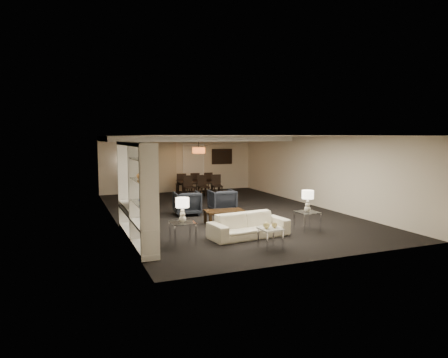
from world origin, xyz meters
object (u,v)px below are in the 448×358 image
chair_nl (190,187)px  chair_fm (194,183)px  vase_blue (143,199)px  table_lamp_right (308,201)px  television (132,193)px  marble_table (270,238)px  dining_table (199,188)px  sofa (249,225)px  chair_fr (207,182)px  table_lamp_left (182,210)px  vase_amber (141,175)px  floor_speaker (153,205)px  coffee_table (225,217)px  chair_nr (217,186)px  chair_fl (181,184)px  side_table_left (183,233)px  armchair_right (222,201)px  pendant_light (199,150)px  armchair_left (187,203)px  side_table_right (307,221)px  chair_nm (204,186)px  floor_lamp (121,177)px

chair_nl → chair_fm: (0.60, 1.30, 0.00)m
vase_blue → table_lamp_right: bearing=3.9°
television → chair_fm: bearing=-29.4°
table_lamp_right → marble_table: (-1.70, -1.10, -0.57)m
dining_table → sofa: bearing=-97.1°
chair_nl → chair_fr: (1.20, 1.30, 0.00)m
table_lamp_left → vase_blue: vase_blue is taller
vase_amber → table_lamp_right: bearing=1.1°
floor_speaker → chair_nl: 5.22m
coffee_table → chair_nr: bearing=71.3°
table_lamp_right → marble_table: table_lamp_right is taller
sofa → table_lamp_left: bearing=173.6°
coffee_table → dining_table: 5.77m
table_lamp_right → chair_nl: size_ratio=0.63×
dining_table → coffee_table: bearing=-99.5°
sofa → vase_amber: size_ratio=10.77×
chair_fl → side_table_left: bearing=80.5°
coffee_table → armchair_right: 1.81m
chair_fr → pendant_light: bearing=52.9°
armchair_right → chair_nr: size_ratio=0.90×
floor_speaker → chair_nl: floor_speaker is taller
chair_fm → armchair_left: bearing=70.7°
pendant_light → marble_table: size_ratio=1.14×
vase_blue → chair_nl: 7.62m
chair_nr → vase_blue: bearing=-116.1°
chair_nl → vase_amber: bearing=-119.6°
armchair_left → coffee_table: bearing=114.0°
vase_blue → table_lamp_left: bearing=17.2°
chair_nl → side_table_left: bearing=-112.7°
sofa → side_table_right: sofa is taller
vase_amber → chair_nl: (3.15, 6.69, -1.20)m
vase_blue → chair_nm: bearing=61.5°
coffee_table → armchair_left: size_ratio=1.34×
pendant_light → table_lamp_right: pendant_light is taller
chair_fl → floor_lamp: floor_lamp is taller
pendant_light → chair_fl: pendant_light is taller
side_table_left → floor_lamp: size_ratio=0.36×
table_lamp_right → chair_fr: (-0.00, 7.91, -0.34)m
marble_table → vase_blue: vase_blue is taller
sofa → chair_nm: 6.70m
marble_table → chair_nm: size_ratio=0.51×
armchair_right → table_lamp_left: bearing=58.2°
vase_amber → floor_speaker: (0.70, 2.08, -1.04)m
coffee_table → table_lamp_left: bearing=-136.7°
armchair_right → chair_fl: chair_fl is taller
television → armchair_left: bearing=-45.5°
pendant_light → side_table_right: 7.01m
chair_nl → floor_lamp: (-2.44, 1.86, 0.32)m
dining_table → table_lamp_left: bearing=-109.6°
marble_table → chair_fm: 9.08m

